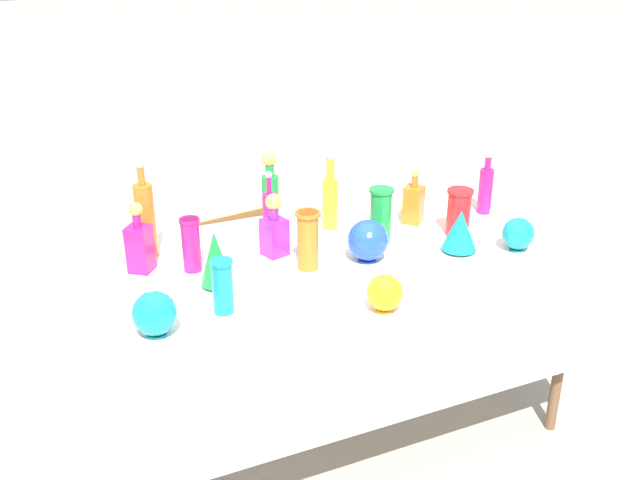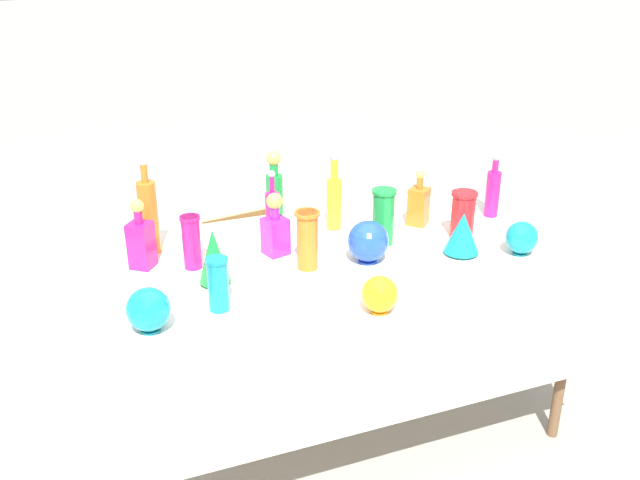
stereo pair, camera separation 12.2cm
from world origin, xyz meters
name	(u,v)px [view 1 (the left image)]	position (x,y,z in m)	size (l,w,h in m)	color
ground_plane	(320,418)	(0.00, 0.00, 0.00)	(40.00, 40.00, 0.00)	#A0998C
display_table	(325,280)	(0.00, -0.04, 0.70)	(1.96, 1.13, 0.76)	white
tall_bottle_0	(270,195)	(-0.05, 0.41, 0.92)	(0.07, 0.07, 0.35)	#198C38
tall_bottle_1	(270,215)	(-0.10, 0.29, 0.88)	(0.06, 0.06, 0.31)	#C61972
tall_bottle_2	(330,198)	(0.19, 0.31, 0.90)	(0.07, 0.07, 0.35)	yellow
tall_bottle_3	(486,187)	(0.91, 0.18, 0.89)	(0.06, 0.06, 0.31)	#C61972
tall_bottle_4	(146,218)	(-0.60, 0.35, 0.92)	(0.07, 0.07, 0.40)	orange
square_decanter_0	(414,203)	(0.55, 0.21, 0.85)	(0.11, 0.11, 0.25)	orange
square_decanter_1	(274,230)	(-0.13, 0.15, 0.87)	(0.11, 0.11, 0.26)	purple
square_decanter_2	(140,244)	(-0.66, 0.22, 0.87)	(0.12, 0.12, 0.28)	#C61972
slender_vase_0	(308,239)	(-0.06, -0.02, 0.89)	(0.10, 0.10, 0.23)	orange
slender_vase_1	(191,243)	(-0.47, 0.15, 0.87)	(0.08, 0.08, 0.22)	#C61972
slender_vase_2	(459,211)	(0.65, 0.01, 0.87)	(0.11, 0.11, 0.21)	red
slender_vase_3	(381,214)	(0.32, 0.09, 0.88)	(0.10, 0.10, 0.24)	#198C38
slender_vase_4	(223,285)	(-0.46, -0.21, 0.86)	(0.08, 0.08, 0.20)	teal
fluted_vase_0	(215,258)	(-0.43, -0.02, 0.87)	(0.12, 0.12, 0.22)	#198C38
fluted_vase_1	(460,230)	(0.56, -0.13, 0.85)	(0.15, 0.15, 0.18)	teal
round_bowl_0	(385,293)	(0.05, -0.44, 0.83)	(0.13, 0.13, 0.14)	orange
round_bowl_1	(518,234)	(0.79, -0.22, 0.83)	(0.13, 0.13, 0.14)	teal
round_bowl_2	(368,240)	(0.18, -0.06, 0.85)	(0.16, 0.16, 0.17)	blue
round_bowl_3	(154,314)	(-0.71, -0.27, 0.84)	(0.15, 0.15, 0.15)	teal
price_tag_left	(433,305)	(0.20, -0.51, 0.78)	(0.05, 0.01, 0.05)	white
cardboard_box_behind_left	(237,261)	(0.06, 1.30, 0.18)	(0.60, 0.52, 0.44)	tan
cardboard_box_behind_right	(184,308)	(-0.36, 0.94, 0.16)	(0.46, 0.34, 0.39)	tan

